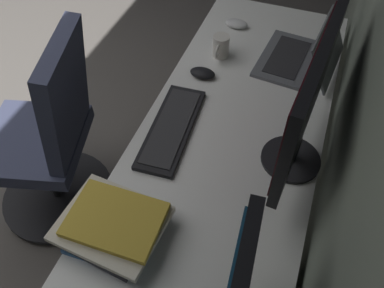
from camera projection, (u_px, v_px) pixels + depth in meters
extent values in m
cube|color=white|center=(207.00, 195.00, 1.27)|extent=(2.33, 0.64, 0.03)
cylinder|color=silver|center=(223.00, 63.00, 2.27)|extent=(0.05, 0.05, 0.70)
cylinder|color=silver|center=(314.00, 84.00, 2.16)|extent=(0.05, 0.05, 0.70)
cube|color=silver|center=(125.00, 284.00, 1.45)|extent=(0.37, 0.01, 0.61)
cylinder|color=black|center=(291.00, 159.00, 1.34)|extent=(0.20, 0.20, 0.01)
cylinder|color=black|center=(294.00, 149.00, 1.29)|extent=(0.04, 0.04, 0.10)
cube|color=black|center=(310.00, 97.00, 1.12)|extent=(0.56, 0.07, 0.36)
cube|color=#330F14|center=(304.00, 96.00, 1.12)|extent=(0.51, 0.05, 0.32)
cube|color=#595B60|center=(287.00, 58.00, 1.68)|extent=(0.36, 0.25, 0.01)
cube|color=#262628|center=(288.00, 57.00, 1.68)|extent=(0.29, 0.16, 0.00)
cube|color=#595B60|center=(329.00, 49.00, 1.56)|extent=(0.35, 0.13, 0.18)
cube|color=navy|center=(329.00, 49.00, 1.56)|extent=(0.31, 0.11, 0.15)
cube|color=black|center=(171.00, 128.00, 1.42)|extent=(0.43, 0.17, 0.02)
cube|color=#2D2D30|center=(171.00, 126.00, 1.41)|extent=(0.38, 0.14, 0.00)
ellipsoid|color=black|center=(203.00, 73.00, 1.61)|extent=(0.06, 0.10, 0.03)
ellipsoid|color=silver|center=(237.00, 24.00, 1.83)|extent=(0.06, 0.10, 0.03)
cube|color=#38669E|center=(114.00, 229.00, 1.16)|extent=(0.23, 0.23, 0.02)
cube|color=black|center=(113.00, 227.00, 1.15)|extent=(0.27, 0.27, 0.02)
cube|color=beige|center=(112.00, 224.00, 1.13)|extent=(0.26, 0.31, 0.02)
cube|color=gold|center=(115.00, 219.00, 1.12)|extent=(0.20, 0.27, 0.02)
cylinder|color=silver|center=(221.00, 46.00, 1.67)|extent=(0.07, 0.07, 0.10)
torus|color=silver|center=(218.00, 52.00, 1.64)|extent=(0.06, 0.01, 0.06)
cube|color=#383D56|center=(34.00, 143.00, 1.74)|extent=(0.53, 0.52, 0.07)
cube|color=#383D56|center=(65.00, 98.00, 1.51)|extent=(0.42, 0.23, 0.50)
cylinder|color=black|center=(48.00, 172.00, 1.91)|extent=(0.05, 0.05, 0.37)
cylinder|color=black|center=(59.00, 194.00, 2.07)|extent=(0.56, 0.56, 0.03)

